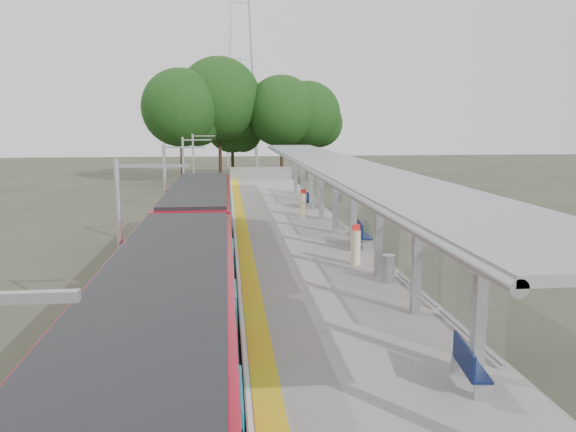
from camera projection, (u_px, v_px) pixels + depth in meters
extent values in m
cube|color=#59544C|center=(204.00, 244.00, 29.21)|extent=(3.00, 70.00, 0.24)
cube|color=gray|center=(290.00, 235.00, 29.63)|extent=(6.00, 50.00, 1.00)
cube|color=yellow|center=(242.00, 227.00, 29.27)|extent=(0.60, 50.00, 0.02)
cube|color=#9EA0A5|center=(261.00, 173.00, 53.91)|extent=(6.00, 0.10, 1.20)
cube|color=black|center=(171.00, 404.00, 11.55)|extent=(2.50, 13.50, 0.70)
cube|color=#A90C1E|center=(168.00, 331.00, 11.29)|extent=(2.65, 13.50, 2.50)
cube|color=black|center=(168.00, 328.00, 11.28)|extent=(2.72, 12.96, 1.20)
cube|color=black|center=(166.00, 268.00, 11.08)|extent=(2.40, 12.82, 0.15)
cube|color=#0C707D|center=(236.00, 335.00, 11.46)|extent=(0.04, 1.30, 2.00)
cube|color=black|center=(201.00, 251.00, 25.38)|extent=(2.50, 13.50, 0.70)
cube|color=#A90C1E|center=(200.00, 216.00, 25.12)|extent=(2.65, 13.50, 2.50)
cube|color=black|center=(200.00, 215.00, 25.11)|extent=(2.72, 12.96, 1.20)
cube|color=black|center=(199.00, 187.00, 24.90)|extent=(2.40, 12.83, 0.15)
cube|color=#0C707D|center=(231.00, 219.00, 25.29)|extent=(0.04, 1.30, 2.00)
cylinder|color=black|center=(196.00, 287.00, 20.80)|extent=(2.20, 0.70, 0.70)
cube|color=black|center=(190.00, 259.00, 18.24)|extent=(2.30, 0.80, 2.40)
cube|color=#9EA0A5|center=(480.00, 297.00, 11.82)|extent=(0.25, 0.25, 3.50)
cube|color=#9EA0A5|center=(417.00, 254.00, 15.75)|extent=(0.25, 0.25, 3.50)
cube|color=#9EA0A5|center=(379.00, 228.00, 19.67)|extent=(0.25, 0.25, 3.50)
cube|color=#9EA0A5|center=(353.00, 210.00, 23.59)|extent=(0.25, 0.25, 3.50)
cube|color=#9EA0A5|center=(335.00, 198.00, 27.51)|extent=(0.25, 0.25, 3.50)
cube|color=#9EA0A5|center=(322.00, 188.00, 31.43)|extent=(0.25, 0.25, 3.50)
cube|color=#9EA0A5|center=(311.00, 181.00, 35.36)|extent=(0.25, 0.25, 3.50)
cube|color=#9EA0A5|center=(303.00, 175.00, 39.28)|extent=(0.25, 0.25, 3.50)
cube|color=#9EA0A5|center=(296.00, 170.00, 43.20)|extent=(0.25, 0.25, 3.50)
cube|color=gray|center=(336.00, 163.00, 25.21)|extent=(3.20, 38.00, 0.16)
cylinder|color=#9EA0A5|center=(301.00, 165.00, 25.05)|extent=(0.24, 38.00, 0.24)
cube|color=silver|center=(470.00, 293.00, 13.95)|extent=(0.05, 3.70, 2.20)
cube|color=silver|center=(417.00, 256.00, 17.87)|extent=(0.05, 3.70, 2.20)
cube|color=silver|center=(358.00, 215.00, 25.72)|extent=(0.05, 3.70, 2.20)
cube|color=silver|center=(341.00, 203.00, 29.64)|extent=(0.05, 3.70, 2.20)
cube|color=silver|center=(317.00, 186.00, 37.48)|extent=(0.05, 3.70, 2.20)
cube|color=silver|center=(308.00, 180.00, 41.41)|extent=(0.05, 3.70, 2.20)
cylinder|color=#382316|center=(182.00, 159.00, 58.43)|extent=(0.36, 0.36, 5.28)
sphere|color=#244D16|center=(180.00, 108.00, 57.56)|extent=(8.02, 8.02, 8.02)
cylinder|color=#382316|center=(220.00, 155.00, 61.08)|extent=(0.36, 0.36, 5.92)
sphere|color=#244D16|center=(219.00, 99.00, 60.11)|extent=(9.00, 9.00, 9.00)
cylinder|color=#382316|center=(233.00, 161.00, 64.81)|extent=(0.36, 0.36, 4.00)
sphere|color=#244D16|center=(232.00, 126.00, 64.15)|extent=(6.08, 6.08, 6.08)
cylinder|color=#382316|center=(282.00, 158.00, 61.56)|extent=(0.36, 0.36, 5.09)
sphere|color=#244D16|center=(282.00, 111.00, 60.73)|extent=(7.73, 7.73, 7.73)
cylinder|color=#382316|center=(307.00, 158.00, 62.97)|extent=(0.36, 0.36, 4.85)
sphere|color=#244D16|center=(307.00, 115.00, 62.17)|extent=(7.38, 7.38, 7.38)
cylinder|color=#9EA0A5|center=(121.00, 255.00, 15.85)|extent=(0.16, 0.16, 5.40)
cube|color=#9EA0A5|center=(153.00, 166.00, 15.54)|extent=(2.00, 0.08, 0.08)
cylinder|color=#9EA0A5|center=(166.00, 198.00, 27.61)|extent=(0.16, 0.16, 5.40)
cube|color=#9EA0A5|center=(185.00, 147.00, 27.31)|extent=(2.00, 0.08, 0.08)
cylinder|color=#9EA0A5|center=(184.00, 176.00, 39.38)|extent=(0.16, 0.16, 5.40)
cube|color=#9EA0A5|center=(197.00, 140.00, 39.08)|extent=(2.00, 0.08, 0.08)
cylinder|color=#9EA0A5|center=(193.00, 164.00, 51.15)|extent=(0.16, 0.16, 5.40)
cube|color=#9EA0A5|center=(204.00, 136.00, 50.84)|extent=(2.00, 0.08, 0.08)
cube|color=#0E1A46|center=(472.00, 368.00, 11.48)|extent=(0.61, 1.46, 0.06)
cube|color=#0E1A46|center=(464.00, 355.00, 11.42)|extent=(0.24, 1.41, 0.52)
cube|color=#9EA0A5|center=(484.00, 391.00, 10.96)|extent=(0.38, 0.11, 0.42)
cube|color=#9EA0A5|center=(460.00, 366.00, 12.08)|extent=(0.38, 0.11, 0.42)
cube|color=#0E1A46|center=(365.00, 236.00, 24.60)|extent=(0.64, 1.66, 0.06)
cube|color=#0E1A46|center=(360.00, 229.00, 24.52)|extent=(0.23, 1.62, 0.59)
cube|color=#9EA0A5|center=(368.00, 244.00, 24.01)|extent=(0.44, 0.11, 0.47)
cube|color=#9EA0A5|center=(361.00, 238.00, 25.27)|extent=(0.44, 0.11, 0.47)
cube|color=#0E1A46|center=(308.00, 201.00, 35.98)|extent=(0.95, 1.43, 0.06)
cube|color=#0E1A46|center=(305.00, 197.00, 35.92)|extent=(0.62, 1.28, 0.51)
cube|color=#9EA0A5|center=(309.00, 206.00, 35.47)|extent=(0.36, 0.20, 0.41)
cube|color=#9EA0A5|center=(307.00, 203.00, 36.56)|extent=(0.36, 0.20, 0.41)
cylinder|color=beige|center=(356.00, 248.00, 21.43)|extent=(0.35, 0.35, 1.33)
cube|color=red|center=(356.00, 227.00, 21.30)|extent=(0.31, 0.16, 0.22)
cylinder|color=beige|center=(303.00, 205.00, 32.41)|extent=(0.36, 0.36, 1.35)
cube|color=red|center=(303.00, 191.00, 32.27)|extent=(0.32, 0.08, 0.22)
cylinder|color=#9EA0A5|center=(388.00, 269.00, 19.10)|extent=(0.56, 0.56, 0.95)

